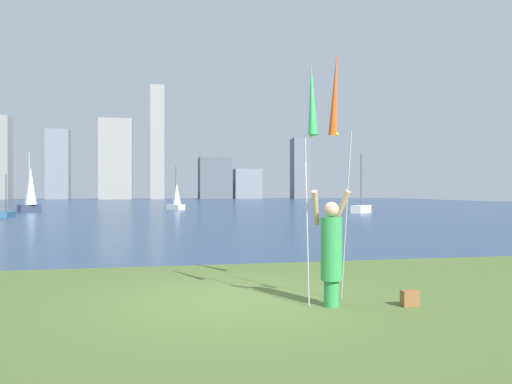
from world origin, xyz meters
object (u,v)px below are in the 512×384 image
at_px(bag, 410,298).
at_px(kite_flag_right, 335,99).
at_px(sailboat_0, 6,214).
at_px(person, 331,249).
at_px(sailboat_4, 361,209).
at_px(sailboat_5, 176,198).
at_px(sailboat_3, 30,190).
at_px(kite_flag_left, 312,105).

bearing_deg(bag, kite_flag_right, 132.73).
xyz_separation_m(bag, sailboat_0, (-15.38, 33.65, 0.09)).
xyz_separation_m(person, sailboat_4, (15.20, 34.09, -0.61)).
bearing_deg(kite_flag_right, sailboat_4, 65.99).
height_order(kite_flag_right, bag, kite_flag_right).
relative_size(person, sailboat_0, 0.63).
bearing_deg(sailboat_5, kite_flag_right, -88.73).
relative_size(person, sailboat_4, 0.38).
height_order(person, sailboat_3, sailboat_3).
bearing_deg(sailboat_3, kite_flag_left, -71.95).
bearing_deg(kite_flag_left, sailboat_4, 65.49).
height_order(bag, sailboat_5, sailboat_5).
relative_size(kite_flag_left, kite_flag_right, 0.91).
bearing_deg(person, kite_flag_right, 62.79).
bearing_deg(person, sailboat_3, 105.98).
xyz_separation_m(kite_flag_left, bag, (1.71, -0.22, -3.34)).
height_order(kite_flag_left, sailboat_4, sailboat_4).
distance_m(person, kite_flag_left, 2.51).
relative_size(kite_flag_left, bag, 14.31).
relative_size(kite_flag_right, sailboat_3, 0.83).
xyz_separation_m(sailboat_3, sailboat_5, (13.85, 1.92, -0.85)).
bearing_deg(sailboat_4, kite_flag_right, -114.01).
xyz_separation_m(person, sailboat_3, (-14.47, 43.24, 1.05)).
bearing_deg(sailboat_3, person, -71.50).
distance_m(sailboat_0, sailboat_3, 10.03).
distance_m(person, sailboat_5, 45.16).
bearing_deg(sailboat_5, kite_flag_left, -89.68).
bearing_deg(kite_flag_right, person, -114.69).
xyz_separation_m(kite_flag_left, sailboat_3, (-14.10, 43.28, -1.43)).
height_order(sailboat_4, sailboat_5, sailboat_4).
xyz_separation_m(bag, sailboat_3, (-15.81, 43.51, 1.91)).
distance_m(kite_flag_left, kite_flag_right, 1.14).
distance_m(bag, sailboat_5, 45.48).
bearing_deg(kite_flag_right, sailboat_5, 91.27).
bearing_deg(bag, sailboat_5, 92.47).
bearing_deg(person, sailboat_4, 63.45).
bearing_deg(sailboat_0, kite_flag_right, -66.16).
bearing_deg(sailboat_0, sailboat_4, 1.39).
relative_size(person, bag, 6.87).
xyz_separation_m(kite_flag_left, kite_flag_right, (0.73, 0.84, 0.28)).
bearing_deg(sailboat_5, sailboat_0, -138.73).
relative_size(sailboat_0, sailboat_4, 0.61).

